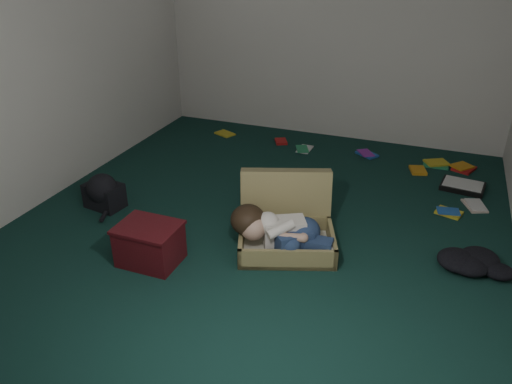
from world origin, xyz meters
The scene contains 11 objects.
floor centered at (0.00, 0.00, 0.00)m, with size 4.50×4.50×0.00m, color #11332C.
wall_back centered at (0.00, 2.25, 1.30)m, with size 4.50×4.50×0.00m, color silver.
wall_front centered at (0.00, -2.25, 1.30)m, with size 4.50×4.50×0.00m, color silver.
wall_left centered at (-2.00, 0.00, 1.30)m, with size 4.50×4.50×0.00m, color silver.
suitcase centered at (0.28, -0.23, 0.16)m, with size 0.92×0.91×0.53m.
person centered at (0.30, -0.41, 0.20)m, with size 0.81×0.41×0.33m.
maroon_bin centered at (-0.57, -0.86, 0.16)m, with size 0.45×0.35×0.31m.
backpack centered at (-1.41, -0.27, 0.12)m, with size 0.41×0.32×0.24m, color black, non-canonical shape.
clothing_pile centered at (1.70, -0.07, 0.07)m, with size 0.45×0.37×0.14m, color black, non-canonical shape.
paper_tray centered at (1.59, 1.27, 0.03)m, with size 0.43×0.34×0.05m.
book_scatter centered at (0.77, 1.51, 0.01)m, with size 3.05×1.33×0.02m.
Camera 1 is at (1.27, -3.46, 2.17)m, focal length 35.00 mm.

